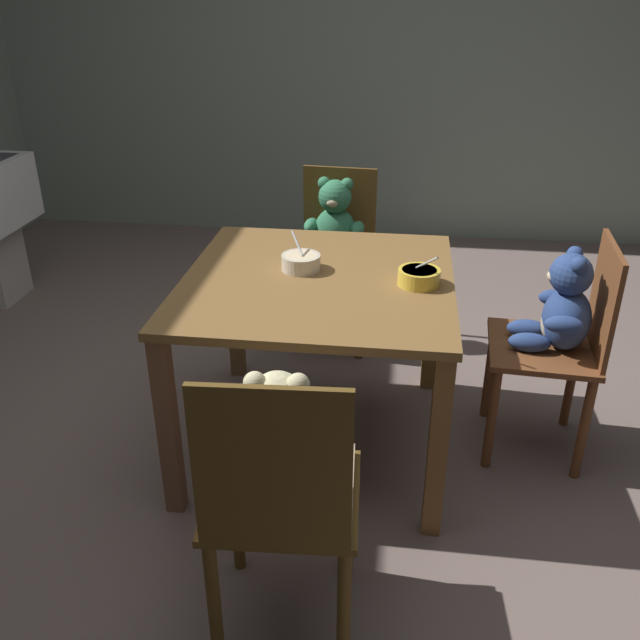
# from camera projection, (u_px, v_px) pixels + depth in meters

# --- Properties ---
(ground_plane) EXTENTS (5.20, 5.20, 0.04)m
(ground_plane) POSITION_uv_depth(u_px,v_px,m) (318.00, 442.00, 2.75)
(ground_plane) COLOR #715F58
(wall_rear) EXTENTS (5.20, 0.08, 2.94)m
(wall_rear) POSITION_uv_depth(u_px,v_px,m) (370.00, 13.00, 4.35)
(wall_rear) COLOR gray
(wall_rear) RESTS_ON ground_plane
(dining_table) EXTENTS (0.96, 1.01, 0.70)m
(dining_table) POSITION_uv_depth(u_px,v_px,m) (318.00, 303.00, 2.47)
(dining_table) COLOR brown
(dining_table) RESTS_ON ground_plane
(teddy_chair_far_center) EXTENTS (0.43, 0.41, 0.85)m
(teddy_chair_far_center) POSITION_uv_depth(u_px,v_px,m) (334.00, 234.00, 3.29)
(teddy_chair_far_center) COLOR brown
(teddy_chair_far_center) RESTS_ON ground_plane
(teddy_chair_near_front) EXTENTS (0.42, 0.41, 0.89)m
(teddy_chair_near_front) POSITION_uv_depth(u_px,v_px,m) (281.00, 471.00, 1.70)
(teddy_chair_near_front) COLOR brown
(teddy_chair_near_front) RESTS_ON ground_plane
(teddy_chair_near_right) EXTENTS (0.41, 0.43, 0.85)m
(teddy_chair_near_right) POSITION_uv_depth(u_px,v_px,m) (561.00, 322.00, 2.45)
(teddy_chair_near_right) COLOR brown
(teddy_chair_near_right) RESTS_ON ground_plane
(porridge_bowl_yellow_near_right) EXTENTS (0.15, 0.15, 0.13)m
(porridge_bowl_yellow_near_right) POSITION_uv_depth(u_px,v_px,m) (419.00, 277.00, 2.35)
(porridge_bowl_yellow_near_right) COLOR yellow
(porridge_bowl_yellow_near_right) RESTS_ON dining_table
(porridge_bowl_cream_center) EXTENTS (0.14, 0.14, 0.13)m
(porridge_bowl_cream_center) POSITION_uv_depth(u_px,v_px,m) (301.00, 262.00, 2.47)
(porridge_bowl_cream_center) COLOR beige
(porridge_bowl_cream_center) RESTS_ON dining_table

